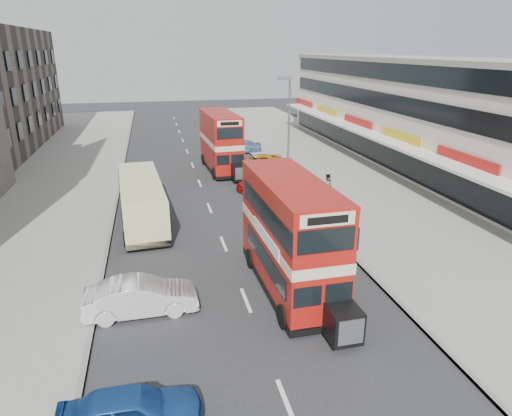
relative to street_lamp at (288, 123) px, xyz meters
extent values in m
plane|color=#28282B|center=(-6.52, -18.00, -4.78)|extent=(160.00, 160.00, 0.00)
cube|color=#28282B|center=(-6.52, 2.00, -4.78)|extent=(12.00, 90.00, 0.01)
cube|color=gray|center=(5.48, 2.00, -4.71)|extent=(12.00, 90.00, 0.15)
cube|color=gray|center=(-18.52, 2.00, -4.71)|extent=(12.00, 90.00, 0.15)
cube|color=gray|center=(-12.62, 2.00, -4.71)|extent=(0.20, 90.00, 0.16)
cube|color=gray|center=(-0.42, 2.00, -4.71)|extent=(0.20, 90.00, 0.16)
cube|color=beige|center=(13.48, 4.00, -0.28)|extent=(8.00, 46.00, 9.00)
cube|color=black|center=(9.43, 4.00, -3.18)|extent=(0.10, 44.00, 2.40)
cube|color=gray|center=(13.48, 4.00, 4.32)|extent=(8.20, 46.20, 0.40)
cube|color=white|center=(8.58, 4.00, -1.78)|extent=(1.80, 44.00, 0.20)
cylinder|color=slate|center=(0.08, 0.00, -0.78)|extent=(0.16, 0.16, 8.00)
cube|color=slate|center=(-0.32, 0.00, 3.22)|extent=(1.00, 0.20, 0.25)
cube|color=black|center=(-4.46, -15.37, -4.45)|extent=(2.59, 7.65, 0.33)
cube|color=maroon|center=(-4.46, -15.37, -3.32)|extent=(2.57, 7.64, 2.09)
cube|color=beige|center=(-4.46, -15.37, -2.13)|extent=(2.61, 7.69, 0.43)
cube|color=maroon|center=(-4.46, -15.37, -0.99)|extent=(2.57, 7.64, 1.99)
cube|color=maroon|center=(-4.46, -15.37, 0.08)|extent=(2.59, 7.67, 0.24)
cube|color=black|center=(-3.75, -19.72, -3.93)|extent=(1.16, 1.17, 1.23)
cube|color=black|center=(-4.22, 5.79, -4.46)|extent=(2.73, 7.61, 0.33)
cube|color=maroon|center=(-4.22, 5.79, -3.33)|extent=(2.71, 7.61, 2.06)
cube|color=beige|center=(-4.22, 5.79, -2.16)|extent=(2.75, 7.65, 0.42)
cube|color=maroon|center=(-4.22, 5.79, -1.03)|extent=(2.71, 7.61, 1.97)
cube|color=maroon|center=(-4.22, 5.79, 0.03)|extent=(2.73, 7.63, 0.23)
cube|color=black|center=(-3.43, 1.51, -3.94)|extent=(1.18, 1.18, 1.22)
cube|color=black|center=(-10.79, -5.57, -4.41)|extent=(3.01, 9.42, 0.37)
cube|color=beige|center=(-10.79, -5.57, -3.35)|extent=(2.99, 9.42, 2.41)
imported|color=#1A4591|center=(-11.00, -22.08, -4.11)|extent=(3.94, 1.59, 1.34)
imported|color=silver|center=(-10.78, -16.00, -4.05)|extent=(4.47, 1.63, 1.46)
imported|color=#9B110F|center=(-2.06, -0.79, -4.19)|extent=(4.23, 2.06, 1.19)
imported|color=orange|center=(-1.07, 4.94, -4.12)|extent=(4.85, 2.36, 1.33)
imported|color=#5B86B7|center=(-1.13, 12.04, -4.13)|extent=(3.96, 1.82, 1.32)
imported|color=gray|center=(1.78, -3.89, -3.80)|extent=(0.73, 0.62, 1.68)
imported|color=gray|center=(-2.42, -0.22, -4.34)|extent=(0.60, 1.71, 0.90)
imported|color=#212329|center=(-2.42, -0.22, -3.56)|extent=(0.64, 0.42, 1.75)
camera|label=1|loc=(-9.84, -32.46, 5.28)|focal=31.91mm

